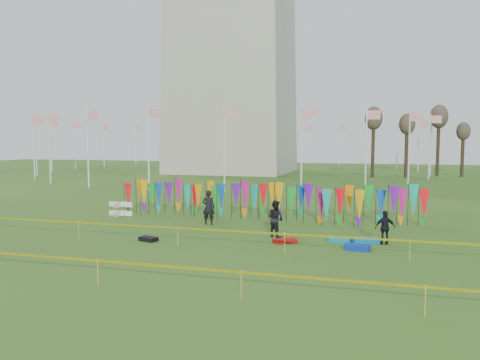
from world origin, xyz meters
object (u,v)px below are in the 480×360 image
(person_right, at_px, (385,228))
(kite_bag_teal, at_px, (366,240))
(person_left, at_px, (208,207))
(kite_bag_blue, at_px, (357,247))
(person_mid, at_px, (275,219))
(kite_bag_turquoise, at_px, (338,240))
(box_kite, at_px, (121,209))
(kite_bag_red, at_px, (285,241))
(kite_bag_black, at_px, (148,239))

(person_right, distance_m, kite_bag_teal, 1.08)
(person_left, relative_size, kite_bag_teal, 1.58)
(kite_bag_blue, relative_size, kite_bag_teal, 0.86)
(person_mid, xyz_separation_m, kite_bag_teal, (4.32, -0.16, -0.79))
(person_mid, xyz_separation_m, kite_bag_turquoise, (3.08, -0.26, -0.82))
(person_right, bearing_deg, kite_bag_turquoise, -13.72)
(kite_bag_blue, bearing_deg, box_kite, 159.84)
(person_mid, bearing_deg, kite_bag_turquoise, -153.13)
(person_right, xyz_separation_m, kite_bag_teal, (-0.85, 0.10, -0.66))
(box_kite, relative_size, person_right, 0.58)
(person_right, distance_m, kite_bag_turquoise, 2.19)
(person_mid, height_order, kite_bag_red, person_mid)
(kite_bag_blue, relative_size, kite_bag_black, 1.26)
(person_right, relative_size, kite_bag_red, 1.46)
(kite_bag_red, bearing_deg, person_mid, 120.46)
(box_kite, height_order, person_right, person_right)
(kite_bag_black, relative_size, kite_bag_teal, 0.69)
(kite_bag_black, height_order, kite_bag_teal, kite_bag_teal)
(person_left, distance_m, kite_bag_turquoise, 7.92)
(person_right, relative_size, kite_bag_blue, 1.45)
(kite_bag_red, bearing_deg, kite_bag_turquoise, 21.64)
(box_kite, relative_size, kite_bag_blue, 0.84)
(person_mid, distance_m, kite_bag_teal, 4.39)
(person_right, xyz_separation_m, kite_bag_red, (-4.45, -0.95, -0.68))
(person_mid, xyz_separation_m, person_right, (5.16, -0.26, -0.13))
(box_kite, height_order, person_left, person_left)
(person_left, relative_size, person_mid, 1.08)
(person_right, distance_m, kite_bag_blue, 1.99)
(box_kite, bearing_deg, person_mid, -18.98)
(person_right, xyz_separation_m, kite_bag_blue, (-1.17, -1.45, -0.67))
(person_right, bearing_deg, kite_bag_teal, -20.42)
(kite_bag_black, bearing_deg, kite_bag_turquoise, 14.94)
(kite_bag_black, bearing_deg, kite_bag_red, 12.29)
(box_kite, height_order, person_mid, person_mid)
(person_left, distance_m, person_right, 9.86)
(person_left, xyz_separation_m, person_right, (9.51, -2.60, -0.20))
(kite_bag_blue, height_order, kite_bag_black, kite_bag_blue)
(person_mid, height_order, kite_bag_black, person_mid)
(person_right, bearing_deg, kite_bag_red, -1.90)
(box_kite, height_order, kite_bag_black, box_kite)
(kite_bag_red, height_order, kite_bag_black, kite_bag_black)
(kite_bag_black, bearing_deg, person_mid, 24.75)
(box_kite, distance_m, person_left, 6.55)
(person_left, bearing_deg, kite_bag_turquoise, 153.41)
(box_kite, xyz_separation_m, kite_bag_teal, (15.05, -3.85, -0.33))
(kite_bag_turquoise, xyz_separation_m, kite_bag_blue, (0.91, -1.45, 0.02))
(person_mid, relative_size, kite_bag_teal, 1.47)
(person_left, relative_size, kite_bag_turquoise, 2.04)
(person_mid, xyz_separation_m, kite_bag_red, (0.71, -1.21, -0.81))
(person_left, bearing_deg, kite_bag_red, 137.67)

